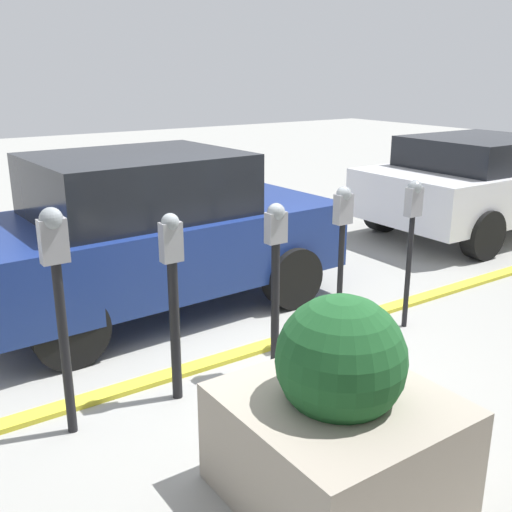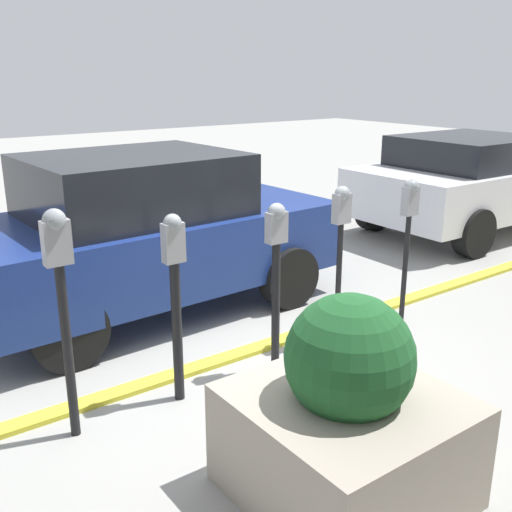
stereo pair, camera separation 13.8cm
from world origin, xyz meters
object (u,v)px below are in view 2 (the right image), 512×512
object	(u,v)px
parking_meter_second	(175,285)
parking_meter_middle	(276,260)
parked_car_middle	(146,232)
parked_car_rear	(472,181)
parking_meter_nearest	(61,284)
parking_meter_farthest	(409,220)
parking_meter_fourth	(341,230)
planter_box	(346,419)

from	to	relation	value
parking_meter_second	parking_meter_middle	bearing A→B (deg)	-3.83
parked_car_middle	parked_car_rear	bearing A→B (deg)	-2.42
parking_meter_nearest	parking_meter_second	world-z (taller)	parking_meter_nearest
parking_meter_nearest	parking_meter_farthest	bearing A→B (deg)	-1.21
parking_meter_second	parking_meter_fourth	bearing A→B (deg)	0.60
parking_meter_second	parked_car_middle	distance (m)	1.91
parked_car_middle	parking_meter_second	bearing A→B (deg)	-111.88
parked_car_rear	parking_meter_nearest	bearing A→B (deg)	-164.59
parking_meter_fourth	parked_car_middle	bearing A→B (deg)	119.75
parking_meter_fourth	parking_meter_farthest	distance (m)	0.81
parking_meter_fourth	planter_box	world-z (taller)	parking_meter_fourth
parking_meter_middle	parking_meter_second	bearing A→B (deg)	176.17
parking_meter_farthest	planter_box	size ratio (longest dim) A/B	1.16
parking_meter_fourth	parking_meter_farthest	bearing A→B (deg)	-5.79
parking_meter_second	parking_meter_farthest	xyz separation A→B (m)	(2.46, -0.06, 0.15)
parked_car_middle	parking_meter_farthest	bearing A→B (deg)	-47.90
parking_meter_farthest	parked_car_middle	distance (m)	2.62
parking_meter_second	parked_car_rear	bearing A→B (deg)	16.18
parked_car_rear	parked_car_middle	bearing A→B (deg)	-179.08
parking_meter_nearest	planter_box	world-z (taller)	parking_meter_nearest
parking_meter_second	parked_car_rear	xyz separation A→B (m)	(6.14, 1.78, -0.14)
parking_meter_nearest	parking_meter_fourth	xyz separation A→B (m)	(2.48, 0.01, -0.03)
parking_meter_second	parking_meter_farthest	world-z (taller)	parking_meter_second
parking_meter_nearest	parking_meter_middle	bearing A→B (deg)	-2.17
parking_meter_nearest	parking_meter_fourth	distance (m)	2.48
planter_box	parking_meter_fourth	bearing A→B (deg)	47.69
parking_meter_middle	parking_meter_fourth	bearing A→B (deg)	5.63
parking_meter_nearest	parked_car_rear	distance (m)	7.19
parking_meter_nearest	parked_car_middle	world-z (taller)	parked_car_middle
planter_box	parked_car_rear	world-z (taller)	parked_car_rear
parking_meter_nearest	parking_meter_second	distance (m)	0.84
parking_meter_farthest	parked_car_rear	xyz separation A→B (m)	(3.68, 1.85, -0.28)
planter_box	parked_car_rear	xyz separation A→B (m)	(5.88, 3.30, 0.29)
parking_meter_nearest	parked_car_middle	size ratio (longest dim) A/B	0.41
parking_meter_second	parking_meter_farthest	size ratio (longest dim) A/B	1.00
parking_meter_nearest	planter_box	size ratio (longest dim) A/B	1.28
parking_meter_fourth	planter_box	bearing A→B (deg)	-132.31
parking_meter_second	parked_car_rear	size ratio (longest dim) A/B	0.38
parking_meter_fourth	parking_meter_second	bearing A→B (deg)	-179.40
parking_meter_second	parking_meter_fourth	size ratio (longest dim) A/B	0.99
parking_meter_nearest	parking_meter_middle	world-z (taller)	parking_meter_nearest
parking_meter_nearest	parking_meter_farthest	xyz separation A→B (m)	(3.28, -0.07, -0.04)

